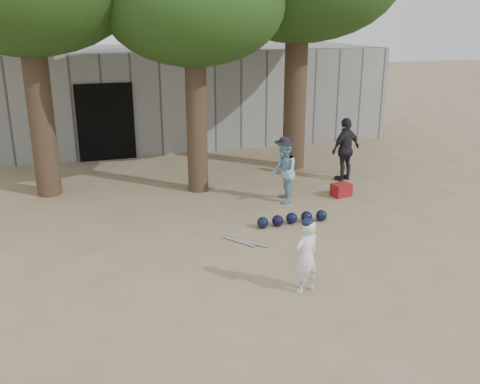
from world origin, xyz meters
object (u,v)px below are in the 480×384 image
object	(u,v)px
spectator_blue	(284,172)
spectator_dark	(346,149)
boy_player	(306,257)
red_bag	(341,190)

from	to	relation	value
spectator_blue	spectator_dark	xyz separation A→B (m)	(2.14, 1.09, 0.10)
spectator_blue	spectator_dark	bearing A→B (deg)	130.95
boy_player	red_bag	xyz separation A→B (m)	(2.71, 3.87, -0.43)
boy_player	red_bag	bearing A→B (deg)	-141.55
boy_player	spectator_dark	distance (m)	6.06
spectator_blue	spectator_dark	size ratio (longest dim) A/B	0.88
boy_player	spectator_dark	size ratio (longest dim) A/B	0.72
spectator_blue	red_bag	size ratio (longest dim) A/B	3.34
spectator_blue	spectator_dark	distance (m)	2.41
boy_player	spectator_blue	xyz separation A→B (m)	(1.27, 3.92, 0.12)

